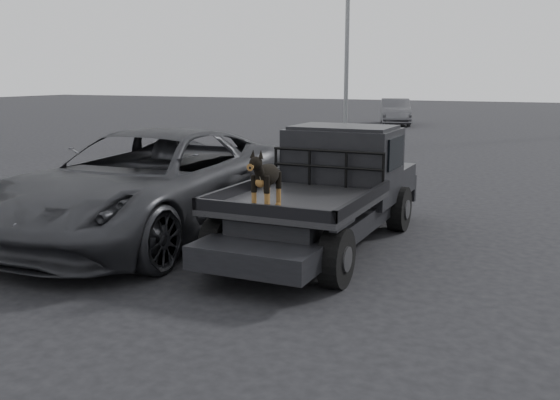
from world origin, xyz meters
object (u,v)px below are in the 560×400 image
at_px(parked_suv, 149,184).
at_px(flatbed_ute, 322,218).
at_px(dog, 266,180).
at_px(distant_car_a, 395,112).

bearing_deg(parked_suv, flatbed_ute, 7.54).
bearing_deg(dog, parked_suv, 156.91).
bearing_deg(distant_car_a, parked_suv, -102.24).
bearing_deg(dog, flatbed_ute, 84.44).
relative_size(dog, distant_car_a, 0.18).
height_order(parked_suv, distant_car_a, parked_suv).
distance_m(flatbed_ute, dog, 1.85).
xyz_separation_m(flatbed_ute, distant_car_a, (-5.04, 24.43, 0.23)).
relative_size(dog, parked_suv, 0.12).
height_order(flatbed_ute, parked_suv, parked_suv).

